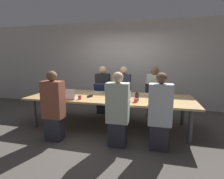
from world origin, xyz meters
TOP-DOWN VIEW (x-y plane):
  - ground_plane at (0.00, 0.00)m, footprint 24.00×24.00m
  - curtain_wall at (0.00, 1.92)m, footprint 12.00×0.06m
  - conference_table at (0.00, 0.00)m, footprint 3.74×1.34m
  - laptop_far_right at (0.94, 0.53)m, footprint 0.33×0.26m
  - person_far_right at (0.99, 0.94)m, footprint 0.40×0.24m
  - laptop_near_left at (-0.81, -0.47)m, footprint 0.35×0.23m
  - person_near_left at (-0.88, -0.96)m, footprint 0.40×0.24m
  - cup_near_left at (-0.56, -0.45)m, footprint 0.07×0.07m
  - laptop_near_midright at (0.38, -0.43)m, footprint 0.34×0.24m
  - person_near_midright at (0.38, -0.90)m, footprint 0.40×0.24m
  - cup_near_midright at (0.65, -0.42)m, footprint 0.08×0.08m
  - bottle_near_midright at (0.66, -0.30)m, footprint 0.08×0.08m
  - laptop_far_midleft at (-0.43, 0.48)m, footprint 0.31×0.22m
  - person_far_midleft at (-0.46, 0.93)m, footprint 0.40×0.24m
  - bottle_far_midleft at (-0.20, 0.38)m, footprint 0.08×0.08m
  - laptop_near_right at (1.09, -0.44)m, footprint 0.33×0.27m
  - person_near_right at (1.11, -0.85)m, footprint 0.40×0.24m
  - laptop_far_center at (0.12, 0.45)m, footprint 0.32×0.26m
  - person_far_center at (0.15, 0.94)m, footprint 0.40×0.24m
  - cup_far_center at (0.34, 0.45)m, footprint 0.07×0.07m
  - stapler at (-0.43, -0.19)m, footprint 0.09×0.16m

SIDE VIEW (x-z plane):
  - ground_plane at x=0.00m, z-range 0.00..0.00m
  - person_near_right at x=1.11m, z-range -0.02..1.34m
  - person_near_midright at x=0.38m, z-range -0.02..1.34m
  - person_near_left at x=-0.88m, z-range -0.02..1.34m
  - conference_table at x=0.00m, z-range 0.31..1.03m
  - person_far_center at x=0.15m, z-range -0.02..1.36m
  - person_far_right at x=0.99m, z-range -0.02..1.37m
  - person_far_midleft at x=-0.46m, z-range -0.02..1.37m
  - stapler at x=-0.43m, z-range 0.72..0.77m
  - cup_far_center at x=0.34m, z-range 0.72..0.80m
  - cup_near_midright at x=0.65m, z-range 0.72..0.80m
  - cup_near_left at x=-0.56m, z-range 0.72..0.81m
  - laptop_far_midleft at x=-0.43m, z-range 0.67..0.90m
  - laptop_near_left at x=-0.81m, z-range 0.67..0.90m
  - laptop_near_midright at x=0.38m, z-range 0.67..0.91m
  - laptop_far_center at x=0.12m, z-range 0.67..0.92m
  - laptop_far_right at x=0.94m, z-range 0.66..0.93m
  - laptop_near_right at x=1.09m, z-range 0.66..0.93m
  - bottle_near_midright at x=0.66m, z-range 0.71..0.91m
  - bottle_far_midleft at x=-0.20m, z-range 0.70..0.98m
  - curtain_wall at x=0.00m, z-range 0.00..2.80m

